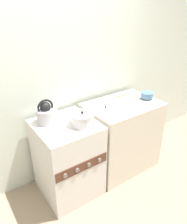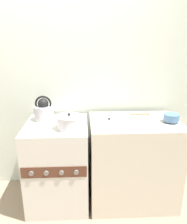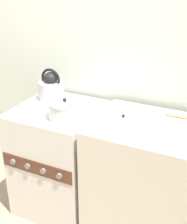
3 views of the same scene
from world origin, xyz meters
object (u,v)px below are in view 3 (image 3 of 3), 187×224
cooking_pot (65,110)px  stove (60,158)px  loose_pot_lid (123,118)px  kettle (51,88)px

cooking_pot → stove: bearing=140.7°
stove → loose_pot_lid: 0.71m
stove → kettle: bearing=134.1°
kettle → stove: bearing=-45.9°
kettle → loose_pot_lid: bearing=-11.4°
cooking_pot → loose_pot_lid: cooking_pot is taller
stove → kettle: 0.58m
stove → kettle: kettle is taller
kettle → loose_pot_lid: (0.67, -0.13, -0.07)m
loose_pot_lid → stove: bearing=-179.3°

